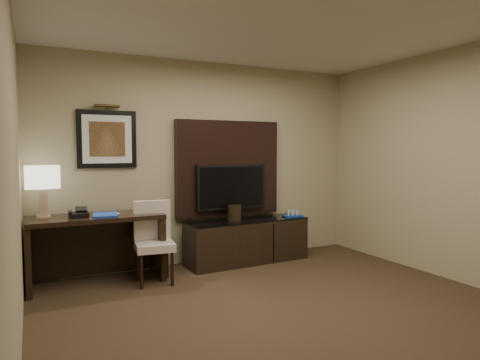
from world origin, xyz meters
TOP-DOWN VIEW (x-y plane):
  - floor at (0.00, 0.00)m, footprint 4.50×5.00m
  - ceiling at (0.00, 0.00)m, footprint 4.50×5.00m
  - wall_back at (0.00, 2.50)m, footprint 4.50×0.01m
  - wall_left at (-2.25, 0.00)m, footprint 0.01×5.00m
  - desk at (-1.50, 2.10)m, footprint 1.47×0.66m
  - credenza at (0.46, 2.16)m, footprint 1.71×0.56m
  - tv_wall_panel at (0.30, 2.44)m, footprint 1.50×0.12m
  - tv at (0.30, 2.34)m, footprint 1.00×0.08m
  - artwork at (-1.30, 2.48)m, footprint 0.70×0.04m
  - picture_light at (-1.30, 2.44)m, footprint 0.04×0.04m
  - desk_chair at (-0.91, 1.81)m, footprint 0.48×0.53m
  - table_lamp at (-2.04, 2.18)m, footprint 0.34×0.22m
  - desk_phone at (-1.69, 2.04)m, footprint 0.22×0.20m
  - blue_folder at (-1.41, 2.02)m, footprint 0.31×0.38m
  - book at (-1.42, 2.06)m, footprint 0.15×0.06m
  - ice_bucket at (0.27, 2.17)m, footprint 0.20×0.20m
  - minibar_tray at (1.15, 2.11)m, footprint 0.29×0.21m

SIDE VIEW (x-z plane):
  - floor at x=0.00m, z-range -0.01..0.00m
  - credenza at x=0.46m, z-range 0.00..0.58m
  - desk at x=-1.50m, z-range 0.00..0.78m
  - desk_chair at x=-0.91m, z-range 0.00..0.88m
  - minibar_tray at x=1.15m, z-range 0.58..0.68m
  - ice_bucket at x=0.27m, z-range 0.58..0.79m
  - blue_folder at x=-1.41m, z-range 0.78..0.80m
  - desk_phone at x=-1.69m, z-range 0.78..0.89m
  - book at x=-1.42m, z-range 0.78..0.98m
  - tv at x=0.30m, z-range 0.72..1.32m
  - table_lamp at x=-2.04m, z-range 0.78..1.31m
  - tv_wall_panel at x=0.30m, z-range 0.62..1.92m
  - wall_back at x=0.00m, z-range 0.00..2.70m
  - wall_left at x=-2.25m, z-range 0.00..2.70m
  - artwork at x=-1.30m, z-range 1.30..2.00m
  - picture_light at x=-1.30m, z-range 1.90..2.20m
  - ceiling at x=0.00m, z-range 2.70..2.71m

